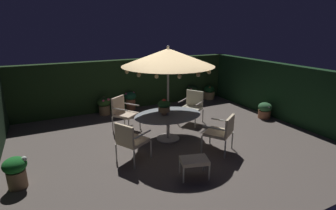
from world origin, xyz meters
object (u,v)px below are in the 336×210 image
Objects in this scene: centerpiece_planter at (164,106)px; patio_chair_southeast at (130,139)px; patio_chair_northeast at (192,105)px; potted_plant_back_center at (16,171)px; patio_umbrella at (168,57)px; patio_chair_north at (222,131)px; patio_dining_table at (168,119)px; potted_plant_right_far at (265,110)px; ottoman_footrest at (194,161)px; potted_plant_back_left at (104,105)px; potted_plant_left_far at (209,92)px; potted_plant_left_near at (192,93)px; patio_chair_east at (123,111)px; potted_plant_right_near at (131,100)px.

centerpiece_planter is 0.46× the size of patio_chair_southeast.
patio_chair_northeast reaches higher than potted_plant_back_center.
centerpiece_planter is (-0.11, 0.03, -1.30)m from patio_umbrella.
patio_chair_northeast is at bearing 78.34° from patio_chair_north.
patio_dining_table is at bearing -147.08° from patio_chair_northeast.
patio_umbrella is at bearing -178.82° from potted_plant_right_far.
ottoman_footrest is (-0.25, -1.98, -0.62)m from centerpiece_planter.
patio_umbrella is 2.30m from patio_chair_north.
centerpiece_planter reaches higher than potted_plant_back_left.
patio_dining_table is 2.00m from ottoman_footrest.
ottoman_footrest is 4.58m from potted_plant_right_far.
potted_plant_left_far is (2.19, 2.17, -0.32)m from patio_chair_northeast.
potted_plant_right_far is at bearing -68.93° from potted_plant_left_near.
centerpiece_planter reaches higher than patio_chair_east.
ottoman_footrest is at bearing -81.13° from potted_plant_back_left.
patio_chair_southeast is 1.55× the size of potted_plant_back_left.
potted_plant_left_near is at bearing 30.74° from potted_plant_back_center.
potted_plant_right_far is at bearing -37.65° from potted_plant_right_near.
potted_plant_left_far is at bearing -0.46° from potted_plant_right_near.
patio_chair_east reaches higher than patio_dining_table.
ottoman_footrest is 0.97× the size of potted_plant_right_near.
ottoman_footrest is (0.98, -1.20, -0.20)m from patio_chair_southeast.
potted_plant_back_left is (-1.97, 4.16, -0.21)m from patio_chair_north.
patio_chair_east reaches higher than patio_chair_north.
patio_chair_northeast is 3.18m from potted_plant_back_left.
patio_chair_north is at bearing -54.98° from patio_chair_east.
patio_dining_table is 1.87× the size of patio_chair_east.
potted_plant_right_far is 2.94m from potted_plant_left_far.
centerpiece_planter is at bearing 164.03° from patio_dining_table.
potted_plant_right_far is 0.86× the size of potted_plant_back_center.
potted_plant_right_near reaches higher than potted_plant_back_left.
patio_chair_northeast is 5.19m from potted_plant_back_center.
patio_chair_north is at bearing -64.63° from potted_plant_back_left.
patio_chair_north reaches higher than potted_plant_back_center.
potted_plant_right_near is at bearing 179.54° from potted_plant_left_far.
patio_umbrella is 2.70× the size of patio_chair_north.
potted_plant_left_far is at bearing 58.41° from patio_chair_north.
patio_chair_southeast reaches higher than potted_plant_left_near.
potted_plant_right_near is (-1.38, 2.20, -0.22)m from patio_chair_northeast.
patio_umbrella is 2.28m from patio_chair_northeast.
potted_plant_right_near is 1.06× the size of potted_plant_back_center.
potted_plant_right_near reaches higher than potted_plant_back_center.
potted_plant_left_near is (2.73, 2.98, -0.62)m from centerpiece_planter.
patio_chair_north is (0.86, -1.27, -1.71)m from patio_umbrella.
potted_plant_left_far is (3.85, 4.95, -0.09)m from ottoman_footrest.
potted_plant_left_near is at bearing 58.97° from ottoman_footrest.
ottoman_footrest is 1.15× the size of potted_plant_left_far.
potted_plant_back_left is at bearing -178.28° from potted_plant_left_near.
patio_chair_east is 2.05m from patio_chair_southeast.
patio_chair_east is 1.54× the size of ottoman_footrest.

